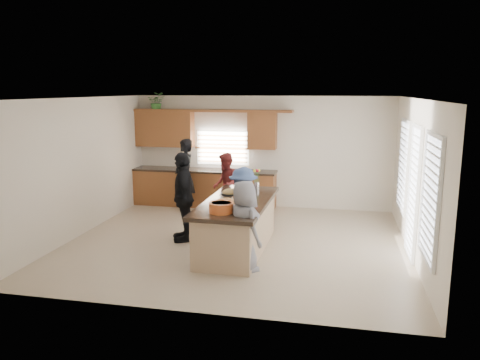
% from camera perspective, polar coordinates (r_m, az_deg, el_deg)
% --- Properties ---
extents(floor, '(6.50, 6.50, 0.00)m').
position_cam_1_polar(floor, '(9.29, -0.45, -7.58)').
color(floor, tan).
rests_on(floor, ground).
extents(room_shell, '(6.52, 6.02, 2.81)m').
position_cam_1_polar(room_shell, '(8.87, -0.47, 4.14)').
color(room_shell, silver).
rests_on(room_shell, ground).
extents(back_cabinetry, '(4.08, 0.66, 2.46)m').
position_cam_1_polar(back_cabinetry, '(11.99, -4.54, 1.15)').
color(back_cabinetry, brown).
rests_on(back_cabinetry, ground).
extents(right_wall_glazing, '(0.06, 4.00, 2.25)m').
position_cam_1_polar(right_wall_glazing, '(8.73, 20.47, -0.39)').
color(right_wall_glazing, white).
rests_on(right_wall_glazing, ground).
extents(island, '(1.21, 2.72, 0.95)m').
position_cam_1_polar(island, '(8.74, -0.35, -5.67)').
color(island, tan).
rests_on(island, ground).
extents(platter_front, '(0.49, 0.49, 0.20)m').
position_cam_1_polar(platter_front, '(8.24, -1.77, -2.93)').
color(platter_front, black).
rests_on(platter_front, island).
extents(platter_mid, '(0.46, 0.46, 0.19)m').
position_cam_1_polar(platter_mid, '(8.72, 0.48, -2.15)').
color(platter_mid, black).
rests_on(platter_mid, island).
extents(platter_back, '(0.37, 0.37, 0.15)m').
position_cam_1_polar(platter_back, '(9.13, -1.16, -1.55)').
color(platter_back, black).
rests_on(platter_back, island).
extents(salad_bowl, '(0.40, 0.40, 0.17)m').
position_cam_1_polar(salad_bowl, '(7.76, -2.32, -3.31)').
color(salad_bowl, '#DC5F28').
rests_on(salad_bowl, island).
extents(clear_cup, '(0.08, 0.08, 0.09)m').
position_cam_1_polar(clear_cup, '(7.67, -0.61, -3.86)').
color(clear_cup, white).
rests_on(clear_cup, island).
extents(plate_stack, '(0.23, 0.23, 0.05)m').
position_cam_1_polar(plate_stack, '(9.38, 0.08, -1.20)').
color(plate_stack, '#B084C0').
rests_on(plate_stack, island).
extents(flower_vase, '(0.14, 0.14, 0.41)m').
position_cam_1_polar(flower_vase, '(9.58, 2.05, 0.25)').
color(flower_vase, silver).
rests_on(flower_vase, island).
extents(potted_plant, '(0.51, 0.48, 0.47)m').
position_cam_1_polar(potted_plant, '(12.30, -10.11, 9.35)').
color(potted_plant, '#387930').
rests_on(potted_plant, back_cabinetry).
extents(woman_left_back, '(0.72, 0.78, 1.79)m').
position_cam_1_polar(woman_left_back, '(11.39, -6.67, 0.50)').
color(woman_left_back, black).
rests_on(woman_left_back, ground).
extents(woman_left_mid, '(0.74, 0.86, 1.51)m').
position_cam_1_polar(woman_left_mid, '(10.97, -1.81, -0.60)').
color(woman_left_mid, maroon).
rests_on(woman_left_mid, ground).
extents(woman_left_front, '(0.79, 1.12, 1.77)m').
position_cam_1_polar(woman_left_front, '(9.26, -6.96, -2.04)').
color(woman_left_front, black).
rests_on(woman_left_front, ground).
extents(woman_right_back, '(0.58, 0.98, 1.51)m').
position_cam_1_polar(woman_right_back, '(9.02, 0.39, -3.17)').
color(woman_right_back, '#364B77').
rests_on(woman_right_back, ground).
extents(woman_right_front, '(0.85, 0.87, 1.52)m').
position_cam_1_polar(woman_right_front, '(7.69, 0.49, -5.65)').
color(woman_right_front, slate).
rests_on(woman_right_front, ground).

